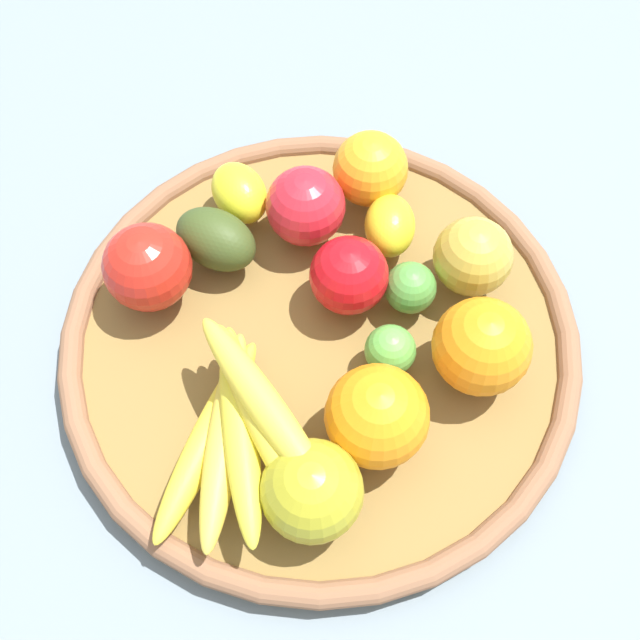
{
  "coord_description": "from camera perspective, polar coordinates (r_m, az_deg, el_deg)",
  "views": [
    {
      "loc": [
        0.12,
        -0.29,
        0.64
      ],
      "look_at": [
        0.0,
        0.0,
        0.06
      ],
      "focal_mm": 43.01,
      "sensor_mm": 36.0,
      "label": 1
    }
  ],
  "objects": [
    {
      "name": "apple_4",
      "position": [
        0.69,
        11.3,
        4.65
      ],
      "size": [
        0.09,
        0.09,
        0.07
      ],
      "primitive_type": "sphere",
      "rotation": [
        0.0,
        0.0,
        1.96
      ],
      "color": "gold",
      "rests_on": "basket"
    },
    {
      "name": "banana_bunch",
      "position": [
        0.61,
        -6.02,
        -7.89
      ],
      "size": [
        0.17,
        0.19,
        0.08
      ],
      "color": "yellow",
      "rests_on": "basket"
    },
    {
      "name": "lemon_1",
      "position": [
        0.72,
        5.22,
        7.01
      ],
      "size": [
        0.07,
        0.08,
        0.05
      ],
      "primitive_type": "ellipsoid",
      "rotation": [
        0.0,
        0.0,
        5.07
      ],
      "color": "yellow",
      "rests_on": "basket"
    },
    {
      "name": "apple_3",
      "position": [
        0.67,
        2.17,
        3.33
      ],
      "size": [
        0.07,
        0.07,
        0.07
      ],
      "primitive_type": "sphere",
      "rotation": [
        0.0,
        0.0,
        3.1
      ],
      "color": "red",
      "rests_on": "basket"
    },
    {
      "name": "basket",
      "position": [
        0.7,
        0.0,
        -1.46
      ],
      "size": [
        0.47,
        0.47,
        0.04
      ],
      "color": "olive",
      "rests_on": "ground_plane"
    },
    {
      "name": "avocado",
      "position": [
        0.71,
        -7.76,
        5.97
      ],
      "size": [
        0.09,
        0.06,
        0.05
      ],
      "primitive_type": "ellipsoid",
      "rotation": [
        0.0,
        0.0,
        3.02
      ],
      "color": "#37481D",
      "rests_on": "basket"
    },
    {
      "name": "apple_0",
      "position": [
        0.59,
        -0.61,
        -12.59
      ],
      "size": [
        0.11,
        0.11,
        0.08
      ],
      "primitive_type": "sphere",
      "rotation": [
        0.0,
        0.0,
        4.03
      ],
      "color": "#A39D22",
      "rests_on": "basket"
    },
    {
      "name": "orange_1",
      "position": [
        0.74,
        3.77,
        11.15
      ],
      "size": [
        0.1,
        0.1,
        0.07
      ],
      "primitive_type": "sphere",
      "rotation": [
        0.0,
        0.0,
        2.71
      ],
      "color": "orange",
      "rests_on": "basket"
    },
    {
      "name": "apple_2",
      "position": [
        0.69,
        -12.71,
        3.85
      ],
      "size": [
        0.11,
        0.11,
        0.08
      ],
      "primitive_type": "sphere",
      "rotation": [
        0.0,
        0.0,
        2.38
      ],
      "color": "red",
      "rests_on": "basket"
    },
    {
      "name": "orange_0",
      "position": [
        0.64,
        11.93,
        -1.95
      ],
      "size": [
        0.12,
        0.12,
        0.08
      ],
      "primitive_type": "sphere",
      "rotation": [
        0.0,
        0.0,
        3.95
      ],
      "color": "orange",
      "rests_on": "basket"
    },
    {
      "name": "ground_plane",
      "position": [
        0.72,
        0.0,
        -2.12
      ],
      "size": [
        2.4,
        2.4,
        0.0
      ],
      "primitive_type": "plane",
      "color": "slate",
      "rests_on": "ground"
    },
    {
      "name": "lime_1",
      "position": [
        0.65,
        5.25,
        -2.25
      ],
      "size": [
        0.06,
        0.06,
        0.04
      ],
      "primitive_type": "sphere",
      "rotation": [
        0.0,
        0.0,
        5.45
      ],
      "color": "#58A842",
      "rests_on": "basket"
    },
    {
      "name": "apple_1",
      "position": [
        0.71,
        -1.08,
        8.46
      ],
      "size": [
        0.08,
        0.08,
        0.07
      ],
      "primitive_type": "sphere",
      "rotation": [
        0.0,
        0.0,
        6.27
      ],
      "color": "red",
      "rests_on": "basket"
    },
    {
      "name": "lemon_0",
      "position": [
        0.74,
        -6.01,
        9.39
      ],
      "size": [
        0.08,
        0.08,
        0.05
      ],
      "primitive_type": "ellipsoid",
      "rotation": [
        0.0,
        0.0,
        2.49
      ],
      "color": "yellow",
      "rests_on": "basket"
    },
    {
      "name": "orange_2",
      "position": [
        0.61,
        4.26,
        -7.15
      ],
      "size": [
        0.11,
        0.11,
        0.08
      ],
      "primitive_type": "sphere",
      "rotation": [
        0.0,
        0.0,
        5.96
      ],
      "color": "orange",
      "rests_on": "basket"
    },
    {
      "name": "lime_0",
      "position": [
        0.68,
        6.73,
        2.4
      ],
      "size": [
        0.06,
        0.06,
        0.05
      ],
      "primitive_type": "sphere",
      "rotation": [
        0.0,
        0.0,
        1.78
      ],
      "color": "#4A8F3B",
      "rests_on": "basket"
    }
  ]
}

